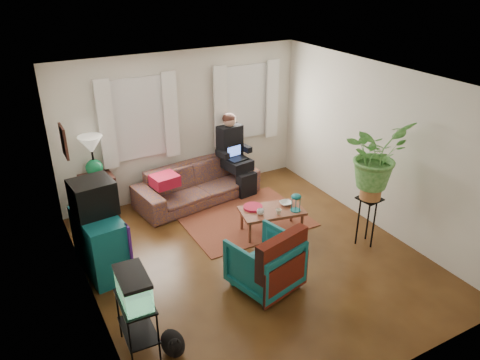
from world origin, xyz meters
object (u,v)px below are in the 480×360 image
dresser (100,244)px  coffee_table (272,221)px  armchair (265,260)px  side_table (98,196)px  aquarium_stand (138,325)px  sofa (197,178)px  plant_stand (367,221)px

dresser → coffee_table: dresser is taller
dresser → armchair: (1.80, -1.38, -0.04)m
side_table → coffee_table: size_ratio=0.77×
aquarium_stand → armchair: size_ratio=0.83×
sofa → plant_stand: sofa is taller
dresser → plant_stand: size_ratio=1.24×
side_table → dresser: bearing=-102.3°
dresser → coffee_table: bearing=-12.4°
aquarium_stand → sofa: bearing=57.8°
sofa → coffee_table: (0.58, -1.57, -0.23)m
aquarium_stand → coffee_table: 2.96m
dresser → armchair: dresser is taller
dresser → aquarium_stand: bearing=-96.5°
sofa → aquarium_stand: (-2.04, -2.95, -0.10)m
sofa → coffee_table: sofa is taller
aquarium_stand → coffee_table: bearing=30.2°
sofa → aquarium_stand: bearing=-132.9°
side_table → sofa: bearing=-9.1°
sofa → plant_stand: (1.66, -2.54, -0.04)m
sofa → armchair: size_ratio=2.75×
aquarium_stand → coffee_table: (2.62, 1.38, -0.13)m
sofa → dresser: bearing=-155.8°
aquarium_stand → dresser: bearing=92.1°
side_table → coffee_table: bearing=-39.1°
sofa → side_table: 1.71m
side_table → aquarium_stand: 3.24m
side_table → coffee_table: 2.93m
aquarium_stand → plant_stand: 3.72m
armchair → plant_stand: bearing=169.6°
side_table → dresser: size_ratio=0.78×
dresser → aquarium_stand: dresser is taller
side_table → plant_stand: bearing=-40.0°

